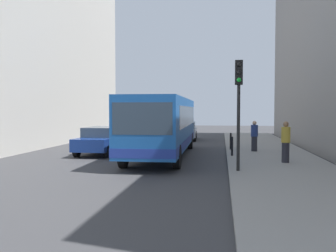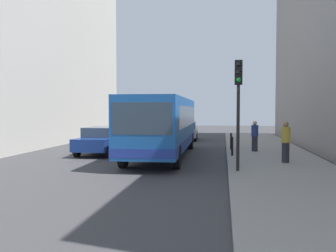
{
  "view_description": "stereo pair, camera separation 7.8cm",
  "coord_description": "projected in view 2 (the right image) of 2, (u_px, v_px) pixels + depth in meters",
  "views": [
    {
      "loc": [
        2.94,
        -16.36,
        2.42
      ],
      "look_at": [
        0.48,
        0.11,
        1.68
      ],
      "focal_mm": 38.62,
      "sensor_mm": 36.0,
      "label": 1
    },
    {
      "loc": [
        3.01,
        -16.35,
        2.42
      ],
      "look_at": [
        0.48,
        0.11,
        1.68
      ],
      "focal_mm": 38.62,
      "sensor_mm": 36.0,
      "label": 2
    }
  ],
  "objects": [
    {
      "name": "bollard_near",
      "position": [
        232.0,
        146.0,
        17.88
      ],
      "size": [
        0.11,
        0.11,
        0.95
      ],
      "primitive_type": "cylinder",
      "color": "black",
      "rests_on": "sidewalk"
    },
    {
      "name": "traffic_light",
      "position": [
        238.0,
        94.0,
        13.33
      ],
      "size": [
        0.28,
        0.33,
        4.1
      ],
      "color": "black",
      "rests_on": "sidewalk"
    },
    {
      "name": "pedestrian_near_signal",
      "position": [
        286.0,
        142.0,
        15.52
      ],
      "size": [
        0.38,
        0.38,
        1.77
      ],
      "rotation": [
        0.0,
        0.0,
        0.38
      ],
      "color": "#26262D",
      "rests_on": "sidewalk"
    },
    {
      "name": "car_behind_bus",
      "position": [
        186.0,
        130.0,
        29.19
      ],
      "size": [
        2.04,
        4.48,
        1.48
      ],
      "rotation": [
        0.0,
        0.0,
        3.19
      ],
      "color": "#A5A8AD",
      "rests_on": "ground"
    },
    {
      "name": "bollard_mid",
      "position": [
        231.0,
        141.0,
        20.66
      ],
      "size": [
        0.11,
        0.11,
        0.95
      ],
      "primitive_type": "cylinder",
      "color": "black",
      "rests_on": "sidewalk"
    },
    {
      "name": "car_beside_bus",
      "position": [
        103.0,
        140.0,
        19.85
      ],
      "size": [
        1.91,
        4.42,
        1.48
      ],
      "rotation": [
        0.0,
        0.0,
        3.13
      ],
      "color": "navy",
      "rests_on": "ground"
    },
    {
      "name": "bus",
      "position": [
        164.0,
        123.0,
        18.83
      ],
      "size": [
        2.72,
        11.06,
        3.0
      ],
      "rotation": [
        0.0,
        0.0,
        3.16
      ],
      "color": "#19519E",
      "rests_on": "ground"
    },
    {
      "name": "pedestrian_mid_sidewalk",
      "position": [
        255.0,
        136.0,
        19.81
      ],
      "size": [
        0.38,
        0.38,
        1.67
      ],
      "rotation": [
        0.0,
        0.0,
        4.26
      ],
      "color": "#26262D",
      "rests_on": "sidewalk"
    },
    {
      "name": "ground_plane",
      "position": [
        157.0,
        162.0,
        16.71
      ],
      "size": [
        80.0,
        80.0,
        0.0
      ],
      "primitive_type": "plane",
      "color": "#38383A"
    },
    {
      "name": "sidewalk",
      "position": [
        278.0,
        163.0,
        15.88
      ],
      "size": [
        4.4,
        40.0,
        0.15
      ],
      "primitive_type": "cube",
      "color": "gray",
      "rests_on": "ground"
    }
  ]
}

